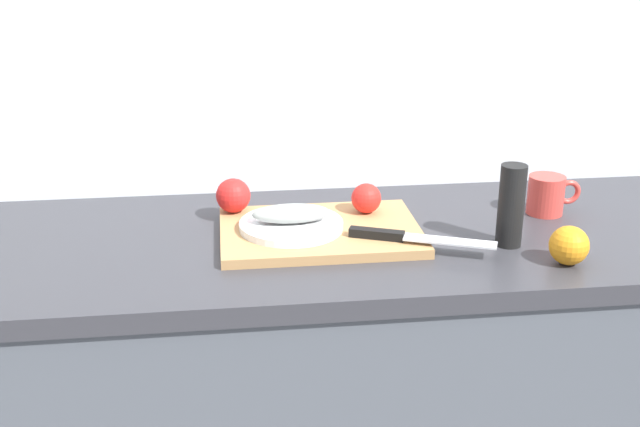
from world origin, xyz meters
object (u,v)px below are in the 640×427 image
(white_plate, at_px, (291,224))
(coffee_mug_0, at_px, (547,195))
(orange_0, at_px, (569,245))
(fish_fillet, at_px, (291,213))
(chef_knife, at_px, (403,237))
(cutting_board, at_px, (320,232))
(pepper_mill, at_px, (511,206))

(white_plate, distance_m, coffee_mug_0, 0.58)
(orange_0, bearing_deg, fish_fillet, 158.53)
(orange_0, bearing_deg, chef_knife, 160.90)
(fish_fillet, height_order, orange_0, orange_0)
(cutting_board, distance_m, chef_knife, 0.18)
(coffee_mug_0, distance_m, pepper_mill, 0.22)
(fish_fillet, bearing_deg, coffee_mug_0, 6.66)
(pepper_mill, bearing_deg, fish_fillet, 167.33)
(white_plate, height_order, coffee_mug_0, coffee_mug_0)
(chef_knife, bearing_deg, cutting_board, 170.87)
(coffee_mug_0, bearing_deg, orange_0, -103.60)
(chef_knife, distance_m, orange_0, 0.31)
(chef_knife, distance_m, coffee_mug_0, 0.40)
(white_plate, bearing_deg, coffee_mug_0, 6.66)
(cutting_board, relative_size, pepper_mill, 2.44)
(white_plate, xyz_separation_m, pepper_mill, (0.43, -0.10, 0.06))
(white_plate, bearing_deg, orange_0, -21.47)
(white_plate, xyz_separation_m, chef_knife, (0.21, -0.10, 0.00))
(white_plate, distance_m, chef_knife, 0.23)
(white_plate, bearing_deg, fish_fillet, 172.87)
(fish_fillet, xyz_separation_m, chef_knife, (0.21, -0.10, -0.02))
(cutting_board, height_order, coffee_mug_0, coffee_mug_0)
(white_plate, height_order, orange_0, orange_0)
(fish_fillet, relative_size, chef_knife, 0.57)
(fish_fillet, distance_m, pepper_mill, 0.44)
(fish_fillet, xyz_separation_m, coffee_mug_0, (0.57, 0.07, -0.01))
(white_plate, height_order, chef_knife, chef_knife)
(cutting_board, bearing_deg, orange_0, -23.52)
(chef_knife, distance_m, pepper_mill, 0.22)
(chef_knife, bearing_deg, pepper_mill, 22.42)
(orange_0, bearing_deg, cutting_board, 156.48)
(fish_fillet, bearing_deg, orange_0, -21.47)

